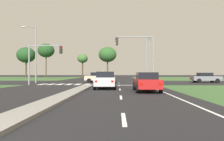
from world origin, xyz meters
TOP-DOWN VIEW (x-y plane):
  - ground_plane at (0.00, 30.00)m, footprint 200.00×200.00m
  - grass_verge_far_left at (-25.50, 54.50)m, footprint 35.00×35.00m
  - grass_verge_far_right at (25.50, 54.50)m, footprint 35.00×35.00m
  - median_island_near at (0.00, 11.00)m, footprint 1.20×22.00m
  - median_island_far at (0.00, 55.00)m, footprint 1.20×36.00m
  - lane_dash_near at (3.50, 4.45)m, footprint 0.14×2.00m
  - lane_dash_second at (3.50, 10.45)m, footprint 0.14×2.00m
  - lane_dash_third at (3.50, 16.45)m, footprint 0.14×2.00m
  - lane_dash_fourth at (3.50, 22.45)m, footprint 0.14×2.00m
  - lane_dash_fifth at (3.50, 28.45)m, footprint 0.14×2.00m
  - edge_line_right at (6.85, 12.00)m, footprint 0.14×24.00m
  - stop_bar_near at (3.80, 23.00)m, footprint 6.40×0.50m
  - crosswalk_bar_near at (-6.40, 24.80)m, footprint 0.70×2.80m
  - crosswalk_bar_second at (-5.25, 24.80)m, footprint 0.70×2.80m
  - crosswalk_bar_third at (-4.10, 24.80)m, footprint 0.70×2.80m
  - crosswalk_bar_fourth at (-2.95, 24.80)m, footprint 0.70×2.80m
  - crosswalk_bar_fifth at (-1.80, 24.80)m, footprint 0.70×2.80m
  - crosswalk_bar_sixth at (-0.65, 24.80)m, footprint 0.70×2.80m
  - car_silver_near at (2.17, 17.55)m, footprint 2.03×4.38m
  - car_black_second at (-2.20, 50.27)m, footprint 2.02×4.45m
  - car_red_third at (5.60, 14.60)m, footprint 1.94×4.55m
  - car_beige_fourth at (0.27, 30.41)m, footprint 4.17×2.03m
  - car_navy_fifth at (-2.24, 60.97)m, footprint 2.02×4.33m
  - car_grey_sixth at (16.56, 29.92)m, footprint 4.21×1.97m
  - traffic_signal_near_right at (5.98, 23.40)m, footprint 4.70×0.32m
  - traffic_signal_near_left at (-6.00, 23.40)m, footprint 4.28×0.32m
  - street_lamp_second at (-8.78, 28.13)m, footprint 1.90×0.99m
  - street_lamp_third at (8.76, 37.03)m, footprint 1.60×1.77m
  - pedestrian_at_median at (0.26, 40.14)m, footprint 0.34×0.34m
  - treeline_near at (-24.74, 61.83)m, footprint 5.60×5.60m
  - treeline_second at (-18.22, 60.80)m, footprint 4.90×4.90m
  - treeline_third at (-7.51, 62.76)m, footprint 3.21×3.21m
  - treeline_fourth at (0.27, 61.49)m, footprint 5.36×5.36m

SIDE VIEW (x-z plane):
  - ground_plane at x=0.00m, z-range 0.00..0.00m
  - grass_verge_far_left at x=-25.50m, z-range 0.00..0.01m
  - grass_verge_far_right at x=25.50m, z-range 0.00..0.01m
  - lane_dash_near at x=3.50m, z-range 0.00..0.01m
  - lane_dash_second at x=3.50m, z-range 0.00..0.01m
  - lane_dash_third at x=3.50m, z-range 0.00..0.01m
  - lane_dash_fourth at x=3.50m, z-range 0.00..0.01m
  - lane_dash_fifth at x=3.50m, z-range 0.00..0.01m
  - edge_line_right at x=6.85m, z-range 0.00..0.01m
  - stop_bar_near at x=3.80m, z-range 0.00..0.01m
  - crosswalk_bar_near at x=-6.40m, z-range 0.00..0.01m
  - crosswalk_bar_second at x=-5.25m, z-range 0.00..0.01m
  - crosswalk_bar_third at x=-4.10m, z-range 0.00..0.01m
  - crosswalk_bar_fourth at x=-2.95m, z-range 0.00..0.01m
  - crosswalk_bar_fifth at x=-1.80m, z-range 0.00..0.01m
  - crosswalk_bar_sixth at x=-0.65m, z-range 0.00..0.01m
  - median_island_near at x=0.00m, z-range 0.00..0.14m
  - median_island_far at x=0.00m, z-range 0.00..0.14m
  - car_grey_sixth at x=16.56m, z-range 0.02..1.51m
  - car_red_third at x=5.60m, z-range 0.02..1.54m
  - car_navy_fifth at x=-2.24m, z-range 0.02..1.56m
  - car_beige_fourth at x=0.27m, z-range 0.02..1.56m
  - car_black_second at x=-2.20m, z-range 0.02..1.59m
  - car_silver_near at x=2.17m, z-range 0.02..1.61m
  - pedestrian_at_median at x=0.26m, z-range 0.34..2.15m
  - traffic_signal_near_left at x=-6.00m, z-range 0.96..6.04m
  - traffic_signal_near_right at x=5.98m, z-range 1.13..7.23m
  - street_lamp_third at x=8.76m, z-range 0.53..8.55m
  - street_lamp_second at x=-8.78m, z-range 0.51..8.75m
  - treeline_third at x=-7.51m, z-range 2.17..9.45m
  - treeline_near at x=-24.74m, z-range 2.25..11.55m
  - treeline_fourth at x=0.27m, z-range 2.33..11.59m
  - treeline_second at x=-18.22m, z-range 3.02..13.28m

